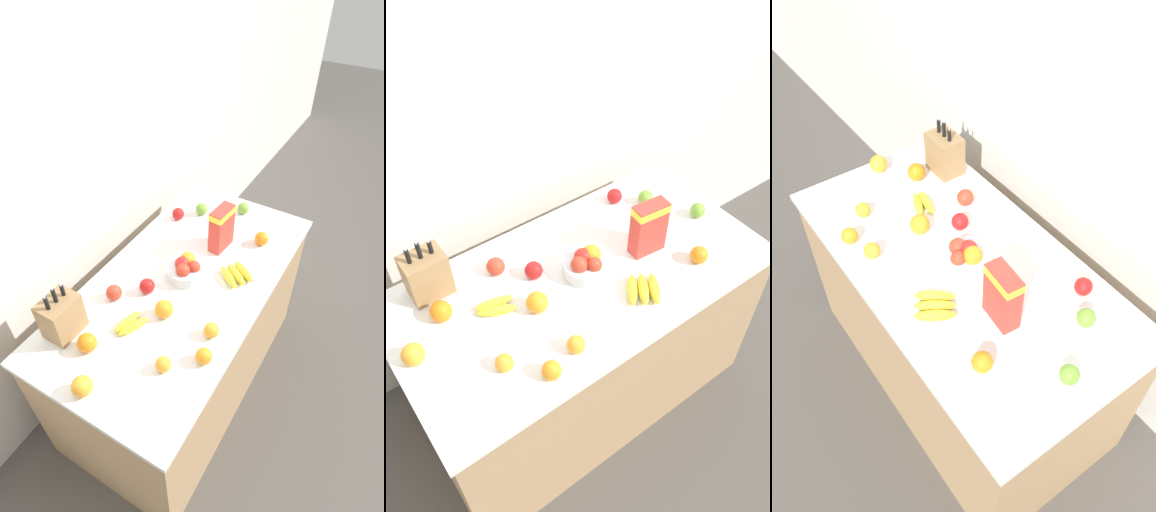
{
  "view_description": "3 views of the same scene",
  "coord_description": "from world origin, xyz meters",
  "views": [
    {
      "loc": [
        -1.21,
        -0.76,
        2.43
      ],
      "look_at": [
        0.1,
        0.01,
        1.01
      ],
      "focal_mm": 28.0,
      "sensor_mm": 36.0,
      "label": 1
    },
    {
      "loc": [
        -0.84,
        -1.13,
        2.51
      ],
      "look_at": [
        0.01,
        0.03,
        1.02
      ],
      "focal_mm": 35.0,
      "sensor_mm": 36.0,
      "label": 2
    },
    {
      "loc": [
        1.17,
        -0.81,
        2.5
      ],
      "look_at": [
        0.04,
        0.0,
        0.98
      ],
      "focal_mm": 35.0,
      "sensor_mm": 36.0,
      "label": 3
    }
  ],
  "objects": [
    {
      "name": "orange_near_bowl",
      "position": [
        0.47,
        -0.23,
        0.96
      ],
      "size": [
        0.08,
        0.08,
        0.08
      ],
      "primitive_type": "sphere",
      "color": "orange",
      "rests_on": "counter"
    },
    {
      "name": "orange_by_cereal",
      "position": [
        -0.74,
        0.03,
        0.97
      ],
      "size": [
        0.09,
        0.09,
        0.09
      ],
      "primitive_type": "sphere",
      "color": "orange",
      "rests_on": "counter"
    },
    {
      "name": "wall_back",
      "position": [
        0.0,
        0.64,
        1.3
      ],
      "size": [
        9.0,
        0.06,
        2.6
      ],
      "color": "silver",
      "rests_on": "ground_plane"
    },
    {
      "name": "apple_leftmost",
      "position": [
        -0.28,
        0.23,
        0.96
      ],
      "size": [
        0.08,
        0.08,
        0.08
      ],
      "primitive_type": "sphere",
      "color": "red",
      "rests_on": "counter"
    },
    {
      "name": "orange_front_left",
      "position": [
        -0.23,
        -0.29,
        0.96
      ],
      "size": [
        0.07,
        0.07,
        0.07
      ],
      "primitive_type": "sphere",
      "color": "orange",
      "rests_on": "counter"
    },
    {
      "name": "banana_bunch_left",
      "position": [
        -0.38,
        0.06,
        0.94
      ],
      "size": [
        0.17,
        0.12,
        0.04
      ],
      "rotation": [
        0.0,
        0.0,
        6.02
      ],
      "color": "yellow",
      "rests_on": "counter"
    },
    {
      "name": "banana_bunch_right",
      "position": [
        0.16,
        -0.22,
        0.95
      ],
      "size": [
        0.21,
        0.21,
        0.04
      ],
      "rotation": [
        0.0,
        0.0,
        1.0
      ],
      "color": "yellow",
      "rests_on": "counter"
    },
    {
      "name": "ground_plane",
      "position": [
        0.0,
        0.0,
        0.0
      ],
      "size": [
        14.0,
        14.0,
        0.0
      ],
      "primitive_type": "plane",
      "color": "#514C47"
    },
    {
      "name": "apple_front",
      "position": [
        0.68,
        -0.02,
        0.96
      ],
      "size": [
        0.07,
        0.07,
        0.07
      ],
      "primitive_type": "sphere",
      "color": "#6B9E33",
      "rests_on": "counter"
    },
    {
      "name": "orange_back_center",
      "position": [
        -0.48,
        -0.2,
        0.96
      ],
      "size": [
        0.07,
        0.07,
        0.07
      ],
      "primitive_type": "sphere",
      "color": "orange",
      "rests_on": "counter"
    },
    {
      "name": "orange_front_right",
      "position": [
        -0.37,
        -0.32,
        0.96
      ],
      "size": [
        0.07,
        0.07,
        0.07
      ],
      "primitive_type": "sphere",
      "color": "orange",
      "rests_on": "counter"
    },
    {
      "name": "orange_front_center",
      "position": [
        -0.57,
        0.15,
        0.97
      ],
      "size": [
        0.09,
        0.09,
        0.09
      ],
      "primitive_type": "sphere",
      "color": "orange",
      "rests_on": "counter"
    },
    {
      "name": "counter",
      "position": [
        0.0,
        0.0,
        0.46
      ],
      "size": [
        1.64,
        0.84,
        0.93
      ],
      "color": "tan",
      "rests_on": "ground_plane"
    },
    {
      "name": "cereal_box",
      "position": [
        0.34,
        -0.04,
        1.07
      ],
      "size": [
        0.16,
        0.09,
        0.26
      ],
      "rotation": [
        0.0,
        0.0,
        -0.09
      ],
      "color": "red",
      "rests_on": "counter"
    },
    {
      "name": "orange_mid_left",
      "position": [
        -0.24,
        -0.04,
        0.97
      ],
      "size": [
        0.09,
        0.09,
        0.09
      ],
      "primitive_type": "sphere",
      "color": "orange",
      "rests_on": "counter"
    },
    {
      "name": "knife_block",
      "position": [
        -0.55,
        0.3,
        1.03
      ],
      "size": [
        0.17,
        0.13,
        0.31
      ],
      "color": "#937047",
      "rests_on": "counter"
    },
    {
      "name": "fruit_bowl",
      "position": [
        0.04,
        0.01,
        0.97
      ],
      "size": [
        0.21,
        0.21,
        0.12
      ],
      "color": "silver",
      "rests_on": "counter"
    },
    {
      "name": "apple_rightmost",
      "position": [
        0.43,
        0.3,
        0.96
      ],
      "size": [
        0.07,
        0.07,
        0.07
      ],
      "primitive_type": "sphere",
      "color": "red",
      "rests_on": "counter"
    },
    {
      "name": "apple_by_knife_block",
      "position": [
        -0.16,
        0.12,
        0.96
      ],
      "size": [
        0.08,
        0.08,
        0.08
      ],
      "primitive_type": "sphere",
      "color": "red",
      "rests_on": "counter"
    },
    {
      "name": "apple_middle",
      "position": [
        0.55,
        0.2,
        0.96
      ],
      "size": [
        0.07,
        0.07,
        0.07
      ],
      "primitive_type": "sphere",
      "color": "#6B9E33",
      "rests_on": "counter"
    }
  ]
}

